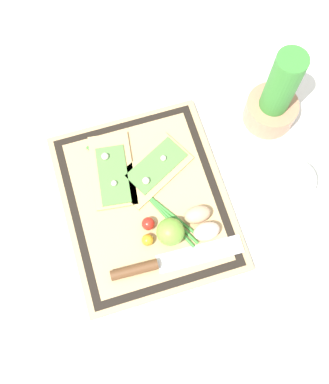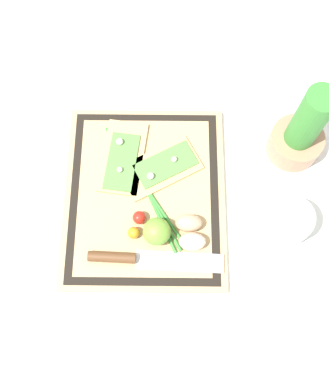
{
  "view_description": "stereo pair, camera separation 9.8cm",
  "coord_description": "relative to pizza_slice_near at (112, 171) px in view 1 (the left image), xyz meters",
  "views": [
    {
      "loc": [
        0.31,
        -0.05,
        0.96
      ],
      "look_at": [
        0.0,
        0.04,
        0.03
      ],
      "focal_mm": 42.0,
      "sensor_mm": 36.0,
      "label": 1
    },
    {
      "loc": [
        0.32,
        0.05,
        0.96
      ],
      "look_at": [
        0.0,
        0.04,
        0.03
      ],
      "focal_mm": 42.0,
      "sensor_mm": 36.0,
      "label": 2
    }
  ],
  "objects": [
    {
      "name": "pizza_slice_near",
      "position": [
        0.0,
        0.0,
        0.0
      ],
      "size": [
        0.19,
        0.11,
        0.02
      ],
      "color": "tan",
      "rests_on": "cutting_board"
    },
    {
      "name": "egg_brown",
      "position": [
        0.16,
        0.15,
        0.01
      ],
      "size": [
        0.04,
        0.06,
        0.04
      ],
      "primitive_type": "ellipsoid",
      "color": "tan",
      "rests_on": "cutting_board"
    },
    {
      "name": "lime",
      "position": [
        0.18,
        0.08,
        0.02
      ],
      "size": [
        0.06,
        0.06,
        0.06
      ],
      "primitive_type": "sphere",
      "color": "#70A838",
      "rests_on": "cutting_board"
    },
    {
      "name": "sauce_jar",
      "position": [
        0.16,
        0.35,
        0.02
      ],
      "size": [
        0.1,
        0.1,
        0.1
      ],
      "color": "silver",
      "rests_on": "ground_plane"
    },
    {
      "name": "ground_plane",
      "position": [
        0.09,
        0.05,
        -0.02
      ],
      "size": [
        6.0,
        6.0,
        0.0
      ],
      "primitive_type": "plane",
      "color": "white"
    },
    {
      "name": "knife",
      "position": [
        0.23,
        0.03,
        0.0
      ],
      "size": [
        0.05,
        0.29,
        0.02
      ],
      "color": "silver",
      "rests_on": "cutting_board"
    },
    {
      "name": "scallion_bunch",
      "position": [
        0.07,
        0.05,
        -0.0
      ],
      "size": [
        0.31,
        0.19,
        0.01
      ],
      "color": "#388433",
      "rests_on": "cutting_board"
    },
    {
      "name": "egg_pink",
      "position": [
        0.2,
        0.16,
        0.01
      ],
      "size": [
        0.04,
        0.06,
        0.04
      ],
      "primitive_type": "ellipsoid",
      "color": "beige",
      "rests_on": "cutting_board"
    },
    {
      "name": "cherry_tomato_yellow",
      "position": [
        0.18,
        0.03,
        0.01
      ],
      "size": [
        0.03,
        0.03,
        0.03
      ],
      "primitive_type": "sphere",
      "color": "orange",
      "rests_on": "cutting_board"
    },
    {
      "name": "pizza_slice_far",
      "position": [
        0.02,
        0.09,
        0.0
      ],
      "size": [
        0.16,
        0.2,
        0.02
      ],
      "color": "tan",
      "rests_on": "cutting_board"
    },
    {
      "name": "herb_pot",
      "position": [
        -0.04,
        0.39,
        0.06
      ],
      "size": [
        0.12,
        0.12,
        0.23
      ],
      "color": "#AD7A5B",
      "rests_on": "ground_plane"
    },
    {
      "name": "cutting_board",
      "position": [
        0.09,
        0.05,
        -0.01
      ],
      "size": [
        0.43,
        0.36,
        0.02
      ],
      "color": "tan",
      "rests_on": "ground_plane"
    },
    {
      "name": "cherry_tomato_red",
      "position": [
        0.14,
        0.04,
        0.01
      ],
      "size": [
        0.03,
        0.03,
        0.03
      ],
      "primitive_type": "sphere",
      "color": "red",
      "rests_on": "cutting_board"
    }
  ]
}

